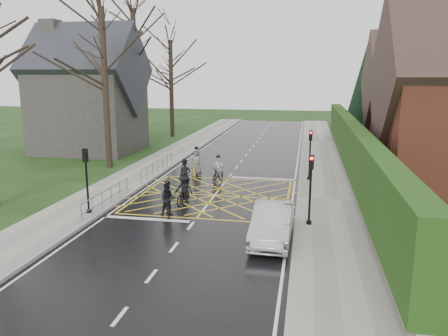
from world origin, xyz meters
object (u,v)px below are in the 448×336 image
(cyclist_back, at_px, (168,203))
(car, at_px, (272,223))
(cyclist_mid, at_px, (183,192))
(cyclist_front, at_px, (218,172))
(cyclist_lead, at_px, (196,165))
(cyclist_rear, at_px, (185,180))

(cyclist_back, distance_m, car, 5.52)
(cyclist_mid, relative_size, cyclist_front, 0.96)
(cyclist_lead, bearing_deg, cyclist_rear, -93.48)
(cyclist_front, height_order, cyclist_lead, cyclist_lead)
(cyclist_rear, relative_size, cyclist_back, 1.15)
(cyclist_front, distance_m, cyclist_lead, 2.42)
(cyclist_rear, bearing_deg, cyclist_mid, -93.23)
(cyclist_mid, xyz_separation_m, car, (4.91, -4.26, 0.11))
(cyclist_front, distance_m, car, 9.81)
(cyclist_front, xyz_separation_m, car, (4.05, -8.93, 0.07))
(cyclist_lead, relative_size, car, 0.48)
(cyclist_rear, bearing_deg, car, -68.19)
(cyclist_rear, height_order, cyclist_back, cyclist_rear)
(cyclist_mid, height_order, cyclist_lead, cyclist_lead)
(cyclist_front, xyz_separation_m, cyclist_lead, (-1.79, 1.63, 0.03))
(cyclist_rear, bearing_deg, cyclist_back, -101.71)
(cyclist_lead, xyz_separation_m, car, (5.84, -10.56, 0.04))
(cyclist_back, bearing_deg, cyclist_front, 60.13)
(cyclist_mid, bearing_deg, cyclist_front, 84.13)
(cyclist_back, distance_m, cyclist_lead, 8.42)
(cyclist_rear, bearing_deg, cyclist_front, 37.99)
(cyclist_lead, bearing_deg, car, -68.92)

